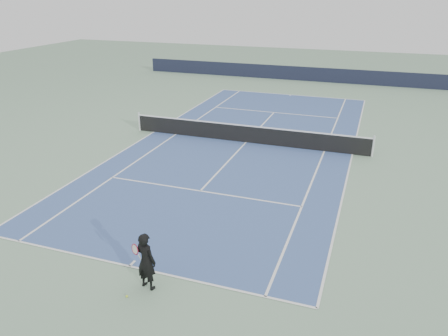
% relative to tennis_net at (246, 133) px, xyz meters
% --- Properties ---
extents(ground, '(80.00, 80.00, 0.00)m').
position_rel_tennis_net_xyz_m(ground, '(0.00, 0.00, -0.50)').
color(ground, gray).
extents(court_surface, '(10.97, 23.77, 0.01)m').
position_rel_tennis_net_xyz_m(court_surface, '(0.00, 0.00, -0.50)').
color(court_surface, '#3C568E').
rests_on(court_surface, ground).
extents(tennis_net, '(12.90, 0.10, 1.07)m').
position_rel_tennis_net_xyz_m(tennis_net, '(0.00, 0.00, 0.00)').
color(tennis_net, silver).
rests_on(tennis_net, ground).
extents(windscreen_far, '(30.00, 0.25, 1.20)m').
position_rel_tennis_net_xyz_m(windscreen_far, '(0.00, 17.88, 0.10)').
color(windscreen_far, black).
rests_on(windscreen_far, ground).
extents(tennis_player, '(0.81, 0.59, 1.69)m').
position_rel_tennis_net_xyz_m(tennis_player, '(0.97, -12.54, 0.34)').
color(tennis_player, black).
rests_on(tennis_player, ground).
extents(tennis_ball, '(0.07, 0.07, 0.07)m').
position_rel_tennis_net_xyz_m(tennis_ball, '(0.65, -13.12, -0.47)').
color(tennis_ball, '#C7E32E').
rests_on(tennis_ball, ground).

